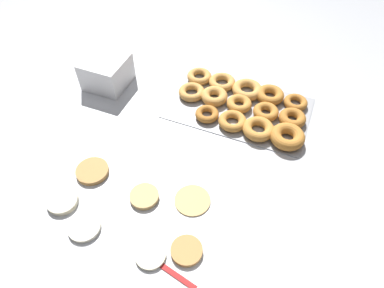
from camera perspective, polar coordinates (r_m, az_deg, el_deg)
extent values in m
plane|color=#B2B5BA|center=(1.05, -6.60, -5.02)|extent=(3.00, 3.00, 0.00)
cylinder|color=silver|center=(0.99, -17.49, -13.07)|extent=(0.09, 0.09, 0.01)
cylinder|color=tan|center=(0.99, 0.07, -9.29)|extent=(0.10, 0.10, 0.01)
cylinder|color=#B27F42|center=(0.92, -0.90, -17.34)|extent=(0.08, 0.08, 0.01)
cylinder|color=beige|center=(0.92, -6.94, -17.87)|extent=(0.08, 0.08, 0.01)
cylinder|color=#B27F42|center=(1.09, -16.26, -4.35)|extent=(0.10, 0.10, 0.02)
cylinder|color=tan|center=(1.00, -7.95, -8.63)|extent=(0.08, 0.08, 0.02)
cylinder|color=beige|center=(1.05, -20.77, -8.90)|extent=(0.09, 0.09, 0.02)
cube|color=#93969B|center=(1.25, 7.77, 6.00)|extent=(0.50, 0.30, 0.01)
torus|color=#AD6B28|center=(1.29, 16.88, 6.64)|extent=(0.08, 0.08, 0.02)
torus|color=#B7752D|center=(1.29, 12.87, 7.98)|extent=(0.10, 0.10, 0.03)
torus|color=#D19347|center=(1.30, 9.19, 8.93)|extent=(0.11, 0.11, 0.03)
torus|color=#D19347|center=(1.32, 5.03, 10.23)|extent=(0.10, 0.10, 0.03)
torus|color=#D19347|center=(1.35, 1.23, 11.22)|extent=(0.09, 0.09, 0.03)
torus|color=#AD6B28|center=(1.22, 16.38, 4.15)|extent=(0.09, 0.09, 0.03)
torus|color=#B7752D|center=(1.22, 12.20, 5.25)|extent=(0.09, 0.09, 0.03)
torus|color=#C68438|center=(1.24, 7.85, 6.65)|extent=(0.09, 0.09, 0.03)
torus|color=#D19347|center=(1.26, 3.73, 7.95)|extent=(0.10, 0.10, 0.03)
torus|color=#D19347|center=(1.27, -0.06, 8.65)|extent=(0.10, 0.10, 0.03)
torus|color=#B7752D|center=(1.15, 15.60, 1.19)|extent=(0.11, 0.11, 0.04)
torus|color=#C68438|center=(1.16, 10.99, 2.48)|extent=(0.11, 0.11, 0.03)
torus|color=#C68438|center=(1.17, 6.75, 3.82)|extent=(0.10, 0.10, 0.03)
torus|color=#AD6B28|center=(1.19, 2.52, 5.02)|extent=(0.08, 0.08, 0.02)
cube|color=white|center=(1.37, -13.72, 10.25)|extent=(0.15, 0.15, 0.03)
cube|color=white|center=(1.36, -13.94, 11.14)|extent=(0.15, 0.15, 0.03)
cube|color=white|center=(1.34, -14.16, 12.05)|extent=(0.15, 0.15, 0.03)
cube|color=white|center=(1.32, -14.38, 12.99)|extent=(0.15, 0.15, 0.03)
cube|color=maroon|center=(0.90, -2.96, -20.83)|extent=(0.13, 0.04, 0.01)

